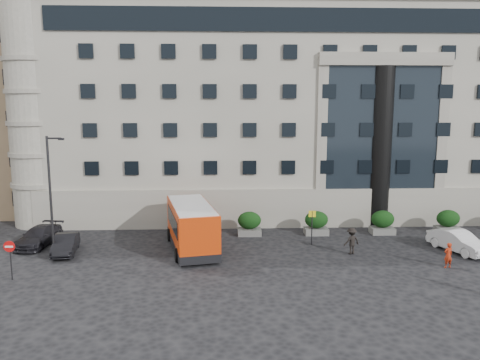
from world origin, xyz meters
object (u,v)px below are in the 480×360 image
at_px(hedge_e, 448,221).
at_px(pedestrian_a, 448,255).
at_px(hedge_c, 316,223).
at_px(minibus, 192,225).
at_px(parked_car_d, 108,206).
at_px(hedge_a, 182,224).
at_px(street_lamp, 51,192).
at_px(white_taxi, 458,241).
at_px(hedge_d, 383,222).
at_px(parked_car_c, 39,236).
at_px(hedge_b, 249,223).
at_px(no_entry_sign, 10,252).
at_px(bus_stop_sign, 312,222).
at_px(parked_car_b, 66,244).
at_px(pedestrian_c, 352,241).
at_px(red_truck, 108,193).

bearing_deg(hedge_e, pedestrian_a, -115.92).
bearing_deg(hedge_c, minibus, -160.15).
bearing_deg(parked_car_d, hedge_a, -55.45).
xyz_separation_m(street_lamp, parked_car_d, (0.44, 13.00, -3.75)).
bearing_deg(white_taxi, pedestrian_a, -145.47).
bearing_deg(hedge_d, minibus, -166.90).
xyz_separation_m(minibus, parked_car_c, (-10.97, 1.32, -1.09)).
height_order(hedge_e, pedestrian_a, hedge_e).
xyz_separation_m(hedge_b, no_entry_sign, (-14.20, -8.84, 0.72)).
relative_size(bus_stop_sign, minibus, 0.32).
relative_size(hedge_e, bus_stop_sign, 0.73).
bearing_deg(hedge_b, minibus, -141.13).
height_order(hedge_d, parked_car_d, hedge_d).
bearing_deg(parked_car_b, street_lamp, -127.20).
xyz_separation_m(hedge_e, minibus, (-19.82, -3.40, 0.82)).
bearing_deg(no_entry_sign, hedge_c, 24.49).
bearing_deg(hedge_e, minibus, -170.26).
bearing_deg(hedge_e, white_taxi, -108.39).
bearing_deg(parked_car_b, hedge_e, -0.61).
relative_size(white_taxi, pedestrian_a, 2.79).
relative_size(hedge_e, pedestrian_c, 1.02).
bearing_deg(hedge_e, hedge_d, 180.00).
relative_size(hedge_a, hedge_b, 1.00).
bearing_deg(minibus, no_entry_sign, -163.29).
bearing_deg(hedge_e, street_lamp, -170.52).
bearing_deg(pedestrian_a, parked_car_d, -46.76).
bearing_deg(no_entry_sign, pedestrian_a, 2.26).
bearing_deg(parked_car_d, hedge_b, -40.75).
bearing_deg(pedestrian_a, no_entry_sign, -11.33).
height_order(hedge_d, pedestrian_c, hedge_d).
relative_size(hedge_b, parked_car_d, 0.42).
distance_m(minibus, red_truck, 16.16).
xyz_separation_m(hedge_b, pedestrian_c, (6.60, -4.89, -0.02)).
bearing_deg(hedge_d, white_taxi, -52.27).
relative_size(street_lamp, parked_car_d, 1.81).
height_order(white_taxi, pedestrian_a, pedestrian_a).
bearing_deg(hedge_d, street_lamp, -168.47).
bearing_deg(street_lamp, red_truck, 90.17).
relative_size(parked_car_c, pedestrian_c, 2.54).
bearing_deg(red_truck, hedge_a, -49.02).
distance_m(white_taxi, pedestrian_a, 3.83).
xyz_separation_m(parked_car_c, pedestrian_a, (27.00, -5.73, 0.13)).
bearing_deg(pedestrian_a, white_taxi, -139.27).
xyz_separation_m(hedge_d, red_truck, (-23.58, 10.04, 0.58)).
bearing_deg(minibus, parked_car_d, 114.28).
height_order(street_lamp, parked_car_d, street_lamp).
bearing_deg(red_truck, no_entry_sign, -90.58).
distance_m(hedge_a, no_entry_sign, 12.64).
relative_size(parked_car_b, pedestrian_c, 2.17).
relative_size(hedge_e, parked_car_d, 0.42).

